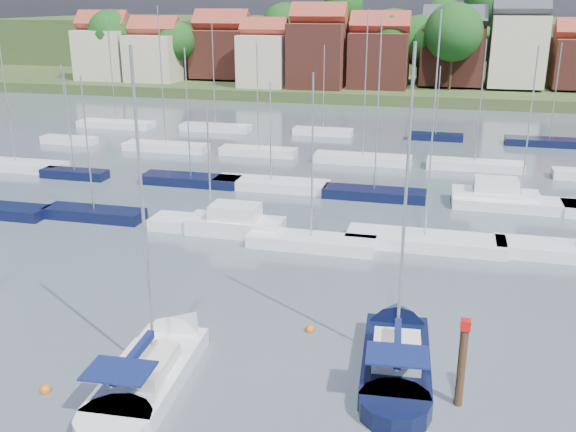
# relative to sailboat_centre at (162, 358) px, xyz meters

# --- Properties ---
(ground) EXTENTS (260.00, 260.00, 0.00)m
(ground) POSITION_rel_sailboat_centre_xyz_m (3.00, 37.80, -0.35)
(ground) COLOR #414D58
(ground) RESTS_ON ground
(sailboat_centre) EXTENTS (3.76, 11.87, 15.91)m
(sailboat_centre) POSITION_rel_sailboat_centre_xyz_m (0.00, 0.00, 0.00)
(sailboat_centre) COLOR white
(sailboat_centre) RESTS_ON ground
(sailboat_navy) EXTENTS (3.88, 11.71, 15.96)m
(sailboat_navy) POSITION_rel_sailboat_centre_xyz_m (10.54, 3.76, 0.00)
(sailboat_navy) COLOR black
(sailboat_navy) RESTS_ON ground
(timber_piling) EXTENTS (0.40, 0.40, 6.25)m
(timber_piling) POSITION_rel_sailboat_centre_xyz_m (13.45, 0.13, 0.63)
(timber_piling) COLOR #4C331E
(timber_piling) RESTS_ON ground
(buoy_c) EXTENTS (0.50, 0.50, 0.50)m
(buoy_c) POSITION_rel_sailboat_centre_xyz_m (-4.05, -3.26, -0.35)
(buoy_c) COLOR #D85914
(buoy_c) RESTS_ON ground
(buoy_e) EXTENTS (0.48, 0.48, 0.48)m
(buoy_e) POSITION_rel_sailboat_centre_xyz_m (6.04, 4.82, -0.35)
(buoy_e) COLOR #D85914
(buoy_e) RESTS_ON ground
(marina_field) EXTENTS (79.62, 41.41, 15.93)m
(marina_field) POSITION_rel_sailboat_centre_xyz_m (4.91, 32.95, 0.08)
(marina_field) COLOR white
(marina_field) RESTS_ON ground
(far_shore_town) EXTENTS (212.46, 90.00, 22.27)m
(far_shore_town) POSITION_rel_sailboat_centre_xyz_m (5.23, 130.47, 4.25)
(far_shore_town) COLOR #3B5028
(far_shore_town) RESTS_ON ground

